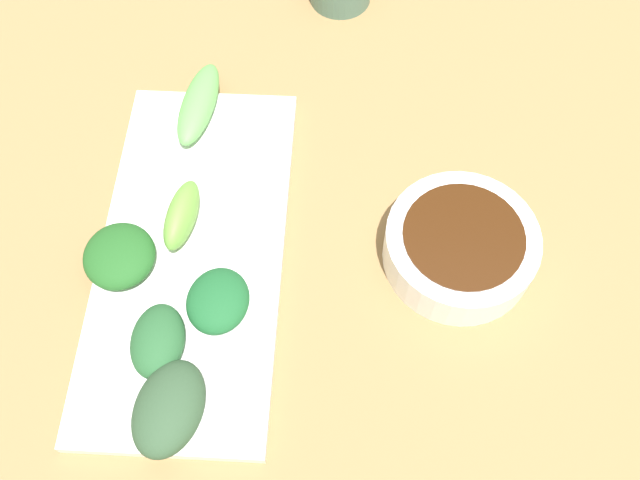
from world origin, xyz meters
The scene contains 9 objects.
tabletop centered at (0.00, 0.00, 0.01)m, with size 2.10×2.10×0.02m, color olive.
sauce_bowl centered at (-0.10, -0.04, 0.04)m, with size 0.13×0.13×0.04m.
serving_plate centered at (0.12, -0.03, 0.03)m, with size 0.16×0.35×0.01m, color white.
broccoli_leafy_0 centered at (0.18, -0.01, 0.04)m, with size 0.06×0.06×0.02m, color #215721.
broccoli_leafy_1 centered at (0.12, 0.12, 0.05)m, with size 0.05×0.08×0.03m, color #2E492F.
broccoli_leafy_2 centered at (0.09, 0.03, 0.04)m, with size 0.05×0.06×0.02m, color #1B572B.
broccoli_leafy_3 centered at (0.14, 0.06, 0.04)m, with size 0.04×0.06×0.03m, color #24552D.
broccoli_stalk_4 centered at (0.14, -0.18, 0.04)m, with size 0.03×0.10×0.02m, color #5EA951.
broccoli_stalk_5 centered at (0.13, -0.05, 0.05)m, with size 0.02×0.07×0.03m, color #66A13D.
Camera 1 is at (-0.00, 0.24, 0.56)m, focal length 38.78 mm.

